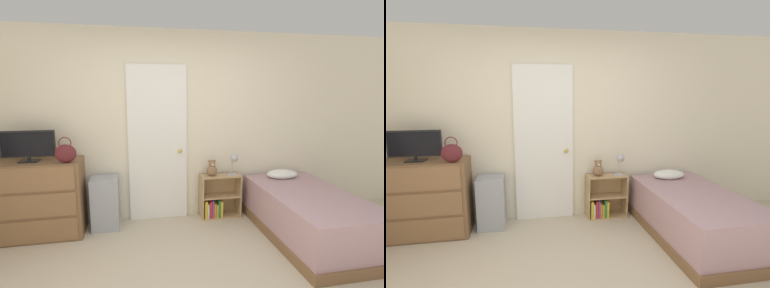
{
  "view_description": "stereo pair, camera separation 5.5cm",
  "coord_description": "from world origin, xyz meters",
  "views": [
    {
      "loc": [
        -0.53,
        -2.1,
        1.74
      ],
      "look_at": [
        0.24,
        1.65,
        1.07
      ],
      "focal_mm": 28.0,
      "sensor_mm": 36.0,
      "label": 1
    },
    {
      "loc": [
        -0.47,
        -2.12,
        1.74
      ],
      "look_at": [
        0.24,
        1.65,
        1.07
      ],
      "focal_mm": 28.0,
      "sensor_mm": 36.0,
      "label": 2
    }
  ],
  "objects": [
    {
      "name": "wall_back",
      "position": [
        0.0,
        1.93,
        1.27
      ],
      "size": [
        10.0,
        0.06,
        2.55
      ],
      "color": "beige",
      "rests_on": "ground_plane"
    },
    {
      "name": "door_closed",
      "position": [
        -0.18,
        1.88,
        1.05
      ],
      "size": [
        0.79,
        0.09,
        2.1
      ],
      "color": "white",
      "rests_on": "ground_plane"
    },
    {
      "name": "dresser",
      "position": [
        -1.66,
        1.63,
        0.47
      ],
      "size": [
        1.05,
        0.5,
        0.93
      ],
      "color": "brown",
      "rests_on": "ground_plane"
    },
    {
      "name": "tv",
      "position": [
        -1.71,
        1.62,
        1.13
      ],
      "size": [
        0.6,
        0.16,
        0.37
      ],
      "color": "black",
      "rests_on": "dresser"
    },
    {
      "name": "handbag",
      "position": [
        -1.28,
        1.48,
        1.05
      ],
      "size": [
        0.24,
        0.12,
        0.3
      ],
      "color": "#591E23",
      "rests_on": "dresser"
    },
    {
      "name": "storage_bin",
      "position": [
        -0.89,
        1.71,
        0.33
      ],
      "size": [
        0.34,
        0.35,
        0.67
      ],
      "color": "#999EA8",
      "rests_on": "ground_plane"
    },
    {
      "name": "bookshelf",
      "position": [
        0.63,
        1.77,
        0.24
      ],
      "size": [
        0.56,
        0.25,
        0.6
      ],
      "color": "tan",
      "rests_on": "ground_plane"
    },
    {
      "name": "teddy_bear",
      "position": [
        0.54,
        1.76,
        0.7
      ],
      "size": [
        0.15,
        0.15,
        0.23
      ],
      "color": "#8C6647",
      "rests_on": "bookshelf"
    },
    {
      "name": "desk_lamp",
      "position": [
        0.84,
        1.72,
        0.82
      ],
      "size": [
        0.15,
        0.14,
        0.31
      ],
      "color": "#B2B2B7",
      "rests_on": "bookshelf"
    },
    {
      "name": "bed",
      "position": [
        1.53,
        0.97,
        0.28
      ],
      "size": [
        0.99,
        1.84,
        0.66
      ],
      "color": "brown",
      "rests_on": "ground_plane"
    }
  ]
}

